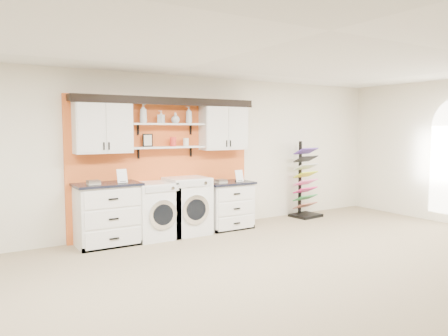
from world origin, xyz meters
TOP-DOWN VIEW (x-y plane):
  - floor at (0.00, 0.00)m, footprint 10.00×10.00m
  - ceiling at (0.00, 0.00)m, footprint 10.00×10.00m
  - wall_back at (0.00, 4.00)m, footprint 10.00×0.00m
  - accent_panel at (0.00, 3.96)m, footprint 3.40×0.07m
  - upper_cabinet_left at (-1.13, 3.79)m, footprint 0.90×0.35m
  - upper_cabinet_right at (1.13, 3.79)m, footprint 0.90×0.35m
  - shelf_lower at (0.00, 3.80)m, footprint 1.32×0.28m
  - shelf_upper at (0.00, 3.80)m, footprint 1.32×0.28m
  - crown_molding at (0.00, 3.81)m, footprint 3.30×0.41m
  - picture_frame at (-0.35, 3.85)m, footprint 0.18×0.02m
  - canister_red at (0.10, 3.80)m, footprint 0.11×0.11m
  - canister_cream at (0.35, 3.80)m, footprint 0.10×0.10m
  - base_cabinet_left at (-1.13, 3.64)m, footprint 1.02×0.66m
  - base_cabinet_right at (1.13, 3.64)m, footprint 0.89×0.66m
  - washer at (-0.33, 3.64)m, footprint 0.68×0.71m
  - dryer at (0.28, 3.64)m, footprint 0.72×0.71m
  - sample_rack at (3.08, 3.67)m, footprint 0.63×0.54m
  - soap_bottle_a at (-0.44, 3.80)m, footprint 0.15×0.15m
  - soap_bottle_b at (-0.12, 3.80)m, footprint 0.14×0.14m
  - soap_bottle_c at (0.15, 3.80)m, footprint 0.21×0.21m
  - soap_bottle_d at (0.41, 3.80)m, footprint 0.16×0.16m

SIDE VIEW (x-z plane):
  - floor at x=0.00m, z-range 0.00..0.00m
  - base_cabinet_right at x=1.13m, z-range 0.00..0.87m
  - washer at x=-0.33m, z-range 0.00..0.95m
  - base_cabinet_left at x=-1.13m, z-range 0.00..0.99m
  - dryer at x=0.28m, z-range 0.00..1.00m
  - sample_rack at x=3.08m, z-range -0.28..1.31m
  - accent_panel at x=0.00m, z-range 0.00..2.40m
  - wall_back at x=0.00m, z-range -3.60..6.40m
  - shelf_lower at x=0.00m, z-range 1.52..1.54m
  - canister_cream at x=0.35m, z-range 1.54..1.69m
  - canister_red at x=0.10m, z-range 1.54..1.71m
  - picture_frame at x=-0.35m, z-range 1.54..1.77m
  - upper_cabinet_left at x=-1.13m, z-range 1.46..2.30m
  - upper_cabinet_right at x=1.13m, z-range 1.46..2.30m
  - shelf_upper at x=0.00m, z-range 1.92..1.94m
  - soap_bottle_c at x=0.15m, z-range 1.94..2.13m
  - soap_bottle_b at x=-0.12m, z-range 1.95..2.16m
  - soap_bottle_d at x=0.41m, z-range 1.94..2.24m
  - soap_bottle_a at x=-0.44m, z-range 1.95..2.26m
  - crown_molding at x=0.00m, z-range 2.26..2.39m
  - ceiling at x=0.00m, z-range 2.80..2.80m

